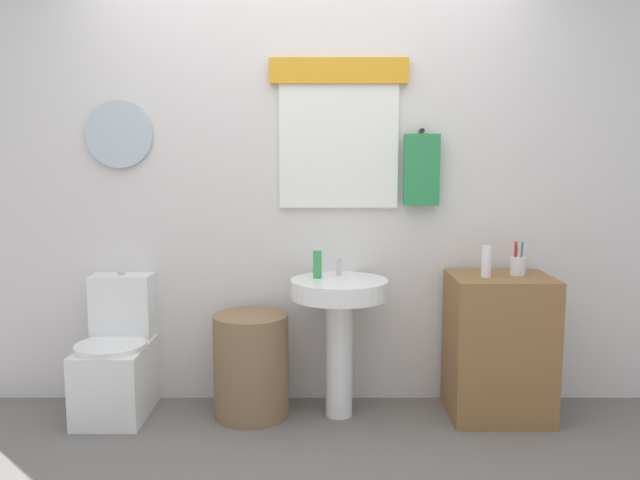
# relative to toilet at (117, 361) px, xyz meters

# --- Properties ---
(back_wall) EXTENTS (4.40, 0.18, 2.60)m
(back_wall) POSITION_rel_toilet_xyz_m (1.06, 0.26, 1.01)
(back_wall) COLOR silver
(back_wall) RESTS_ON ground_plane
(toilet) EXTENTS (0.38, 0.51, 0.79)m
(toilet) POSITION_rel_toilet_xyz_m (0.00, 0.00, 0.00)
(toilet) COLOR white
(toilet) RESTS_ON ground_plane
(laundry_hamper) EXTENTS (0.41, 0.41, 0.57)m
(laundry_hamper) POSITION_rel_toilet_xyz_m (0.75, -0.04, -0.01)
(laundry_hamper) COLOR #846647
(laundry_hamper) RESTS_ON ground_plane
(pedestal_sink) EXTENTS (0.53, 0.53, 0.77)m
(pedestal_sink) POSITION_rel_toilet_xyz_m (1.24, -0.04, 0.29)
(pedestal_sink) COLOR white
(pedestal_sink) RESTS_ON ground_plane
(faucet) EXTENTS (0.03, 0.03, 0.10)m
(faucet) POSITION_rel_toilet_xyz_m (1.24, 0.08, 0.52)
(faucet) COLOR silver
(faucet) RESTS_ON pedestal_sink
(wooden_cabinet) EXTENTS (0.54, 0.44, 0.79)m
(wooden_cabinet) POSITION_rel_toilet_xyz_m (2.12, -0.04, 0.10)
(wooden_cabinet) COLOR olive
(wooden_cabinet) RESTS_ON ground_plane
(soap_bottle) EXTENTS (0.05, 0.05, 0.15)m
(soap_bottle) POSITION_rel_toilet_xyz_m (1.12, 0.01, 0.55)
(soap_bottle) COLOR green
(soap_bottle) RESTS_ON pedestal_sink
(lotion_bottle) EXTENTS (0.05, 0.05, 0.17)m
(lotion_bottle) POSITION_rel_toilet_xyz_m (2.03, -0.08, 0.58)
(lotion_bottle) COLOR white
(lotion_bottle) RESTS_ON wooden_cabinet
(toothbrush_cup) EXTENTS (0.08, 0.08, 0.19)m
(toothbrush_cup) POSITION_rel_toilet_xyz_m (2.22, -0.02, 0.55)
(toothbrush_cup) COLOR silver
(toothbrush_cup) RESTS_ON wooden_cabinet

